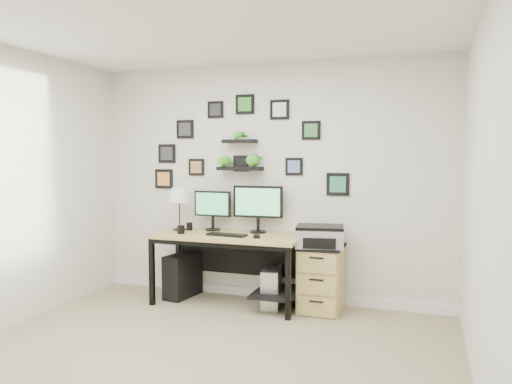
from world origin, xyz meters
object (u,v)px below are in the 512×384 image
at_px(file_cabinet, 322,279).
at_px(mug, 181,229).
at_px(pc_tower_grey, 271,287).
at_px(monitor_left, 213,207).
at_px(monitor_right, 258,205).
at_px(printer, 320,236).
at_px(pc_tower_black, 183,275).
at_px(table_lamp, 179,196).
at_px(desk, 232,246).

bearing_deg(file_cabinet, mug, -172.95).
bearing_deg(pc_tower_grey, monitor_left, 166.63).
bearing_deg(file_cabinet, pc_tower_grey, -175.77).
relative_size(monitor_right, pc_tower_grey, 1.26).
xyz_separation_m(mug, printer, (1.49, 0.15, -0.02)).
xyz_separation_m(monitor_right, printer, (0.72, -0.18, -0.28)).
xyz_separation_m(monitor_left, printer, (1.26, -0.18, -0.23)).
relative_size(mug, file_cabinet, 0.14).
height_order(pc_tower_black, file_cabinet, file_cabinet).
height_order(table_lamp, pc_tower_grey, table_lamp).
bearing_deg(monitor_right, file_cabinet, -10.79).
distance_m(monitor_left, printer, 1.30).
xyz_separation_m(mug, pc_tower_grey, (0.98, 0.15, -0.59)).
xyz_separation_m(desk, pc_tower_grey, (0.44, 0.02, -0.42)).
height_order(pc_tower_grey, printer, printer).
distance_m(desk, monitor_right, 0.52).
bearing_deg(mug, monitor_right, 23.04).
bearing_deg(monitor_right, monitor_left, -179.88).
xyz_separation_m(pc_tower_grey, file_cabinet, (0.53, 0.04, 0.13)).
bearing_deg(pc_tower_black, desk, 3.36).
height_order(monitor_left, pc_tower_black, monitor_left).
distance_m(mug, pc_tower_grey, 1.15).
distance_m(pc_tower_black, printer, 1.66).
distance_m(table_lamp, mug, 0.43).
distance_m(table_lamp, pc_tower_black, 0.90).
bearing_deg(monitor_left, monitor_right, 0.12).
bearing_deg(pc_tower_grey, pc_tower_black, 178.12).
height_order(pc_tower_grey, file_cabinet, file_cabinet).
xyz_separation_m(table_lamp, mug, (0.13, -0.22, -0.34)).
height_order(monitor_left, pc_tower_grey, monitor_left).
distance_m(monitor_left, pc_tower_grey, 1.12).
bearing_deg(printer, pc_tower_black, 178.69).
xyz_separation_m(table_lamp, file_cabinet, (1.64, -0.03, -0.80)).
relative_size(desk, pc_tower_black, 3.29).
bearing_deg(monitor_left, mug, -125.20).
relative_size(pc_tower_grey, printer, 0.83).
height_order(mug, file_cabinet, mug).
distance_m(monitor_left, mug, 0.45).
bearing_deg(table_lamp, mug, -59.36).
bearing_deg(mug, printer, 5.60).
xyz_separation_m(desk, printer, (0.95, 0.02, 0.15)).
distance_m(monitor_right, printer, 0.80).
bearing_deg(desk, file_cabinet, 3.46).
height_order(pc_tower_black, printer, printer).
relative_size(table_lamp, pc_tower_grey, 1.10).
bearing_deg(mug, monitor_left, 54.80).
distance_m(table_lamp, printer, 1.66).
bearing_deg(monitor_right, pc_tower_grey, -40.35).
relative_size(desk, printer, 3.04).
bearing_deg(monitor_left, desk, -32.15).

